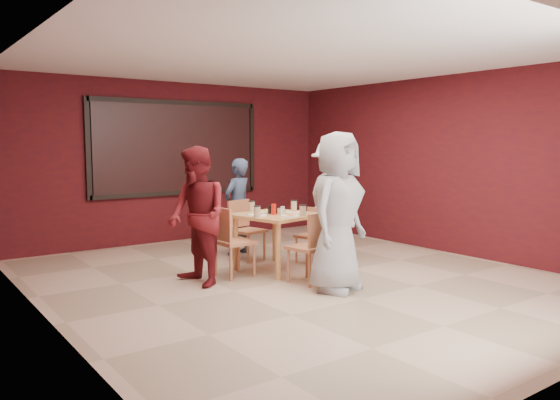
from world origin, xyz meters
TOP-DOWN VIEW (x-y plane):
  - floor at (0.00, 0.00)m, footprint 7.00×7.00m
  - window_blinds at (0.00, 3.45)m, footprint 3.00×0.02m
  - dining_table at (0.08, 0.59)m, footprint 1.16×1.16m
  - chair_front at (0.00, -0.28)m, footprint 0.50×0.50m
  - chair_back at (0.09, 1.43)m, footprint 0.51×0.51m
  - chair_left at (-0.66, 0.61)m, footprint 0.46×0.46m
  - chair_right at (0.83, 0.69)m, footprint 0.47×0.47m
  - diner_front at (0.03, -0.69)m, footprint 1.06×0.86m
  - diner_back at (0.21, 1.81)m, footprint 0.64×0.52m
  - diner_left at (-1.17, 0.50)m, footprint 0.68×0.85m
  - diner_right at (1.15, 0.65)m, footprint 0.94×1.29m

SIDE VIEW (x-z plane):
  - floor at x=0.00m, z-range 0.00..0.00m
  - chair_right at x=0.83m, z-range 0.05..0.84m
  - chair_back at x=0.09m, z-range 0.06..0.94m
  - chair_front at x=0.00m, z-range 0.06..0.96m
  - chair_left at x=-0.66m, z-range 0.06..0.98m
  - dining_table at x=0.08m, z-range 0.22..1.15m
  - diner_back at x=0.21m, z-range 0.00..1.50m
  - diner_left at x=-1.17m, z-range 0.00..1.71m
  - diner_right at x=1.15m, z-range 0.00..1.79m
  - diner_front at x=0.03m, z-range 0.00..1.87m
  - window_blinds at x=0.00m, z-range 0.90..2.40m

